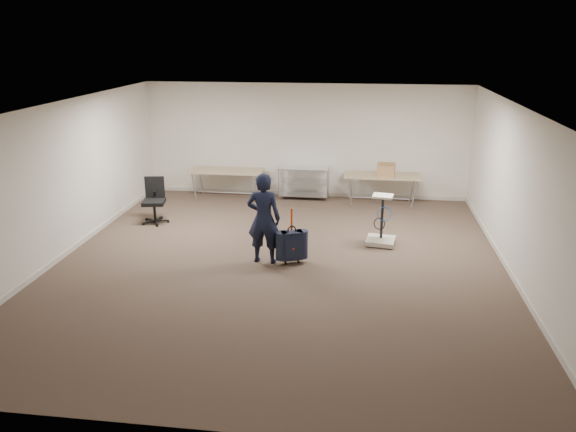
# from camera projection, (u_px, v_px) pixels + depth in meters

# --- Properties ---
(ground) EXTENTS (9.00, 9.00, 0.00)m
(ground) POSITION_uv_depth(u_px,v_px,m) (279.00, 264.00, 10.09)
(ground) COLOR #453429
(ground) RESTS_ON ground
(room_shell) EXTENTS (8.00, 9.00, 9.00)m
(room_shell) POSITION_uv_depth(u_px,v_px,m) (289.00, 235.00, 11.38)
(room_shell) COLOR silver
(room_shell) RESTS_ON ground
(folding_table_left) EXTENTS (1.80, 0.75, 0.73)m
(folding_table_left) POSITION_uv_depth(u_px,v_px,m) (226.00, 172.00, 13.84)
(folding_table_left) COLOR tan
(folding_table_left) RESTS_ON ground
(folding_table_right) EXTENTS (1.80, 0.75, 0.73)m
(folding_table_right) POSITION_uv_depth(u_px,v_px,m) (382.00, 177.00, 13.36)
(folding_table_right) COLOR tan
(folding_table_right) RESTS_ON ground
(wire_shelf) EXTENTS (1.22, 0.47, 0.80)m
(wire_shelf) POSITION_uv_depth(u_px,v_px,m) (304.00, 181.00, 13.91)
(wire_shelf) COLOR silver
(wire_shelf) RESTS_ON ground
(person) EXTENTS (0.62, 0.43, 1.65)m
(person) POSITION_uv_depth(u_px,v_px,m) (264.00, 218.00, 9.93)
(person) COLOR black
(person) RESTS_ON ground
(suitcase) EXTENTS (0.43, 0.34, 1.03)m
(suitcase) POSITION_uv_depth(u_px,v_px,m) (292.00, 245.00, 9.99)
(suitcase) COLOR black
(suitcase) RESTS_ON ground
(office_chair) EXTENTS (0.60, 0.60, 0.98)m
(office_chair) POSITION_uv_depth(u_px,v_px,m) (155.00, 209.00, 12.21)
(office_chair) COLOR black
(office_chair) RESTS_ON ground
(equipment_cart) EXTENTS (0.62, 0.62, 1.00)m
(equipment_cart) POSITION_uv_depth(u_px,v_px,m) (381.00, 231.00, 10.96)
(equipment_cart) COLOR beige
(equipment_cart) RESTS_ON ground
(cardboard_box) EXTENTS (0.44, 0.35, 0.30)m
(cardboard_box) POSITION_uv_depth(u_px,v_px,m) (386.00, 170.00, 13.20)
(cardboard_box) COLOR olive
(cardboard_box) RESTS_ON folding_table_right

